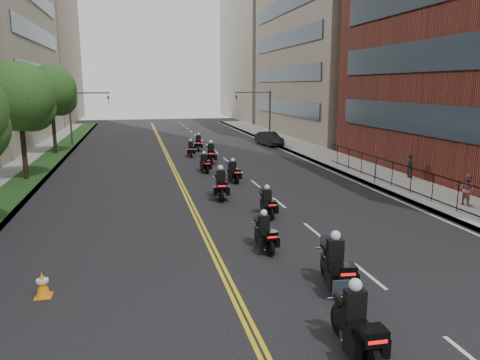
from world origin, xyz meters
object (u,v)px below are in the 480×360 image
Objects in this scene: motorcycle_2 at (265,234)px; parked_sedan at (269,139)px; motorcycle_3 at (267,204)px; pedestrian_b at (467,189)px; motorcycle_5 at (233,173)px; motorcycle_9 at (198,144)px; traffic_cone at (43,285)px; motorcycle_4 at (221,186)px; motorcycle_1 at (336,267)px; motorcycle_6 at (205,164)px; pedestrian_c at (410,166)px; motorcycle_0 at (356,326)px; motorcycle_7 at (211,154)px; motorcycle_8 at (191,150)px.

parked_sedan is at bearing 70.54° from motorcycle_2.
motorcycle_3 is 10.41m from pedestrian_b.
motorcycle_3 is 1.28× the size of pedestrian_b.
motorcycle_5 is 18.99m from parked_sedan.
motorcycle_2 is 27.92m from motorcycle_9.
motorcycle_3 reaches higher than traffic_cone.
motorcycle_4 is (-1.53, 4.01, 0.13)m from motorcycle_3.
motorcycle_1 reaches higher than motorcycle_6.
motorcycle_6 is at bearing 80.52° from pedestrian_c.
motorcycle_4 reaches higher than motorcycle_0.
motorcycle_7 reaches higher than traffic_cone.
motorcycle_4 reaches higher than motorcycle_7.
motorcycle_8 is at bearing 95.55° from motorcycle_4.
motorcycle_0 is at bearing 159.18° from pedestrian_c.
motorcycle_2 is 8.46m from motorcycle_4.
motorcycle_7 is (1.08, 3.82, 0.13)m from motorcycle_6.
motorcycle_1 is at bearing -76.39° from motorcycle_2.
parked_sedan is 36.56m from traffic_cone.
motorcycle_1 is at bearing 74.76° from motorcycle_0.
motorcycle_5 is 11.70m from pedestrian_c.
motorcycle_3 is 13.30m from pedestrian_c.
motorcycle_4 is at bearing -121.12° from parked_sedan.
motorcycle_5 is (1.31, 20.06, -0.12)m from motorcycle_0.
motorcycle_3 is at bearing -82.72° from motorcycle_8.
motorcycle_0 is 22.30m from pedestrian_c.
motorcycle_3 is at bearing 75.87° from pedestrian_b.
pedestrian_c is (4.10, -19.30, 0.22)m from parked_sedan.
pedestrian_c is at bearing -86.50° from parked_sedan.
motorcycle_9 is (1.07, 35.21, -0.05)m from motorcycle_0.
motorcycle_4 is 1.01× the size of motorcycle_7.
motorcycle_8 is (0.06, 24.32, -0.01)m from motorcycle_2.
motorcycle_8 is 0.90× the size of motorcycle_9.
motorcycle_0 reaches higher than motorcycle_3.
motorcycle_2 is at bearing -107.18° from motorcycle_3.
motorcycle_7 is 12.44m from parked_sedan.
motorcycle_4 is at bearing 92.49° from motorcycle_0.
motorcycle_5 is (0.29, 16.64, -0.12)m from motorcycle_1.
motorcycle_2 is 24.32m from motorcycle_8.
motorcycle_1 is at bearing -94.30° from motorcycle_6.
motorcycle_1 is 1.19× the size of motorcycle_5.
motorcycle_5 is 0.84× the size of motorcycle_7.
motorcycle_6 is (-0.01, 23.92, -0.13)m from motorcycle_0.
parked_sedan is at bearing 24.72° from motorcycle_9.
motorcycle_7 is (-0.23, 7.68, 0.12)m from motorcycle_5.
motorcycle_7 is at bearing 89.76° from motorcycle_4.
motorcycle_9 is 20.68m from pedestrian_c.
motorcycle_4 is (-0.30, 15.78, 0.01)m from motorcycle_0.
motorcycle_1 is 0.99× the size of motorcycle_4.
traffic_cone is at bearing -117.63° from motorcycle_4.
traffic_cone is at bearing 137.47° from pedestrian_c.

